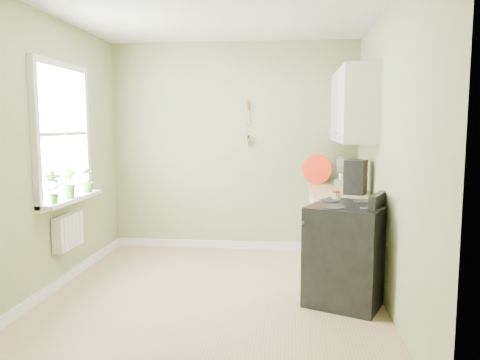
# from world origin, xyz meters

# --- Properties ---
(floor) EXTENTS (3.20, 3.60, 0.02)m
(floor) POSITION_xyz_m (0.00, 0.00, -0.01)
(floor) COLOR tan
(floor) RESTS_ON ground
(ceiling) EXTENTS (3.20, 3.60, 0.02)m
(ceiling) POSITION_xyz_m (0.00, 0.00, 2.71)
(ceiling) COLOR white
(ceiling) RESTS_ON wall_back
(wall_back) EXTENTS (3.20, 0.02, 2.70)m
(wall_back) POSITION_xyz_m (0.00, 1.81, 1.35)
(wall_back) COLOR #99A36F
(wall_back) RESTS_ON floor
(wall_left) EXTENTS (0.02, 3.60, 2.70)m
(wall_left) POSITION_xyz_m (-1.61, 0.00, 1.35)
(wall_left) COLOR #99A36F
(wall_left) RESTS_ON floor
(wall_right) EXTENTS (0.02, 3.60, 2.70)m
(wall_right) POSITION_xyz_m (1.61, 0.00, 1.35)
(wall_right) COLOR #99A36F
(wall_right) RESTS_ON floor
(base_cabinets) EXTENTS (0.60, 1.60, 0.87)m
(base_cabinets) POSITION_xyz_m (1.30, 1.00, 0.43)
(base_cabinets) COLOR white
(base_cabinets) RESTS_ON floor
(countertop) EXTENTS (0.64, 1.60, 0.04)m
(countertop) POSITION_xyz_m (1.29, 1.00, 0.89)
(countertop) COLOR #D2B480
(countertop) RESTS_ON base_cabinets
(upper_cabinets) EXTENTS (0.35, 1.40, 0.80)m
(upper_cabinets) POSITION_xyz_m (1.43, 1.10, 1.85)
(upper_cabinets) COLOR white
(upper_cabinets) RESTS_ON wall_right
(window) EXTENTS (0.06, 1.14, 1.44)m
(window) POSITION_xyz_m (-1.58, 0.30, 1.55)
(window) COLOR white
(window) RESTS_ON wall_left
(window_sill) EXTENTS (0.18, 1.14, 0.04)m
(window_sill) POSITION_xyz_m (-1.51, 0.30, 0.88)
(window_sill) COLOR white
(window_sill) RESTS_ON wall_left
(radiator) EXTENTS (0.12, 0.50, 0.35)m
(radiator) POSITION_xyz_m (-1.54, 0.25, 0.55)
(radiator) COLOR white
(radiator) RESTS_ON wall_left
(wall_utensils) EXTENTS (0.02, 0.14, 0.58)m
(wall_utensils) POSITION_xyz_m (0.20, 1.78, 1.56)
(wall_utensils) COLOR #D2B480
(wall_utensils) RESTS_ON wall_back
(stove) EXTENTS (0.92, 0.94, 1.04)m
(stove) POSITION_xyz_m (1.28, 0.03, 0.46)
(stove) COLOR black
(stove) RESTS_ON floor
(stand_mixer) EXTENTS (0.24, 0.32, 0.35)m
(stand_mixer) POSITION_xyz_m (1.39, 1.55, 1.06)
(stand_mixer) COLOR #B2B2B7
(stand_mixer) RESTS_ON countertop
(kettle) EXTENTS (0.19, 0.11, 0.19)m
(kettle) POSITION_xyz_m (1.06, 1.72, 1.00)
(kettle) COLOR silver
(kettle) RESTS_ON countertop
(coffee_maker) EXTENTS (0.27, 0.29, 0.36)m
(coffee_maker) POSITION_xyz_m (1.42, 0.74, 1.08)
(coffee_maker) COLOR black
(coffee_maker) RESTS_ON countertop
(red_tray) EXTENTS (0.37, 0.19, 0.37)m
(red_tray) POSITION_xyz_m (1.08, 1.55, 1.10)
(red_tray) COLOR red
(red_tray) RESTS_ON countertop
(jar) EXTENTS (0.08, 0.08, 0.09)m
(jar) POSITION_xyz_m (1.18, 0.30, 0.95)
(jar) COLOR beige
(jar) RESTS_ON countertop
(plant_a) EXTENTS (0.20, 0.19, 0.32)m
(plant_a) POSITION_xyz_m (-1.50, -0.10, 1.06)
(plant_a) COLOR #3C6A22
(plant_a) RESTS_ON window_sill
(plant_b) EXTENTS (0.22, 0.22, 0.31)m
(plant_b) POSITION_xyz_m (-1.50, 0.22, 1.06)
(plant_b) COLOR #3C6A22
(plant_b) RESTS_ON window_sill
(plant_c) EXTENTS (0.21, 0.21, 0.27)m
(plant_c) POSITION_xyz_m (-1.50, 0.66, 1.03)
(plant_c) COLOR #3C6A22
(plant_c) RESTS_ON window_sill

